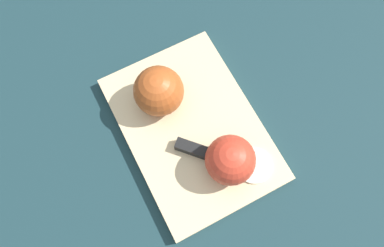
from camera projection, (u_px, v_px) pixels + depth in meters
ground_plane at (192, 131)px, 0.69m from camera, size 4.00×4.00×0.00m
cutting_board at (192, 129)px, 0.68m from camera, size 0.34×0.24×0.02m
apple_half_left at (159, 91)px, 0.64m from camera, size 0.09×0.09×0.09m
apple_half_right at (230, 160)px, 0.61m from camera, size 0.08×0.08×0.08m
knife at (198, 151)px, 0.65m from camera, size 0.12×0.11×0.02m
apple_slice at (254, 165)px, 0.64m from camera, size 0.06×0.06×0.00m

